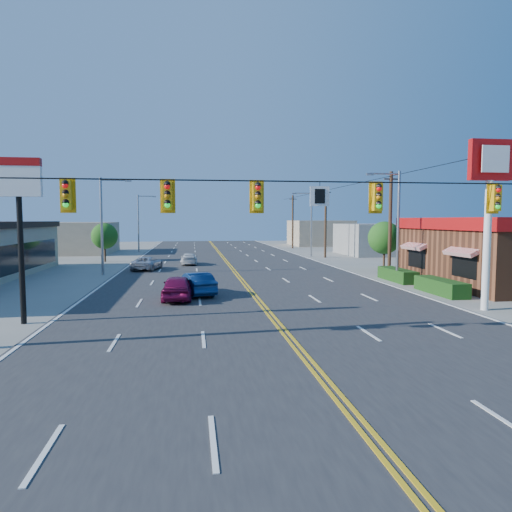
{
  "coord_description": "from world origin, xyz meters",
  "views": [
    {
      "loc": [
        -3.63,
        -16.96,
        4.56
      ],
      "look_at": [
        0.47,
        12.31,
        2.2
      ],
      "focal_mm": 32.0,
      "sensor_mm": 36.0,
      "label": 1
    }
  ],
  "objects": [
    {
      "name": "utility_pole_mid",
      "position": [
        12.2,
        36.0,
        4.2
      ],
      "size": [
        0.28,
        0.28,
        8.4
      ],
      "primitive_type": "cylinder",
      "color": "#47301E",
      "rests_on": "ground"
    },
    {
      "name": "pizza_hut_sign",
      "position": [
        -11.0,
        4.0,
        5.18
      ],
      "size": [
        1.9,
        0.3,
        6.85
      ],
      "color": "black",
      "rests_on": "ground"
    },
    {
      "name": "bld_east_far",
      "position": [
        19.0,
        62.0,
        2.2
      ],
      "size": [
        10.0,
        10.0,
        4.4
      ],
      "primitive_type": "cube",
      "color": "tan",
      "rests_on": "ground"
    },
    {
      "name": "car_blue",
      "position": [
        -3.43,
        10.48,
        0.67
      ],
      "size": [
        2.49,
        4.3,
        1.34
      ],
      "primitive_type": "imported",
      "rotation": [
        0.0,
        0.0,
        3.42
      ],
      "color": "navy",
      "rests_on": "ground"
    },
    {
      "name": "road",
      "position": [
        0.0,
        20.0,
        0.03
      ],
      "size": [
        20.0,
        120.0,
        0.06
      ],
      "primitive_type": "cube",
      "color": "#2D2D30",
      "rests_on": "ground"
    },
    {
      "name": "ground",
      "position": [
        0.0,
        0.0,
        0.0
      ],
      "size": [
        160.0,
        160.0,
        0.0
      ],
      "primitive_type": "plane",
      "color": "gray",
      "rests_on": "ground"
    },
    {
      "name": "streetlight_se",
      "position": [
        10.79,
        14.0,
        4.51
      ],
      "size": [
        2.55,
        0.25,
        8.0
      ],
      "color": "gray",
      "rests_on": "ground"
    },
    {
      "name": "streetlight_ne",
      "position": [
        10.79,
        38.0,
        4.51
      ],
      "size": [
        2.55,
        0.25,
        8.0
      ],
      "color": "gray",
      "rests_on": "ground"
    },
    {
      "name": "streetlight_nw",
      "position": [
        -10.79,
        48.0,
        4.51
      ],
      "size": [
        2.55,
        0.25,
        8.0
      ],
      "color": "gray",
      "rests_on": "ground"
    },
    {
      "name": "bld_west_far",
      "position": [
        -20.0,
        48.0,
        2.1
      ],
      "size": [
        11.0,
        12.0,
        4.2
      ],
      "primitive_type": "cube",
      "color": "tan",
      "rests_on": "ground"
    },
    {
      "name": "tree_west",
      "position": [
        -13.0,
        34.0,
        2.79
      ],
      "size": [
        2.8,
        2.8,
        4.2
      ],
      "color": "#47301E",
      "rests_on": "ground"
    },
    {
      "name": "kfc_pylon",
      "position": [
        11.0,
        4.0,
        6.04
      ],
      "size": [
        2.2,
        0.36,
        8.5
      ],
      "color": "white",
      "rests_on": "ground"
    },
    {
      "name": "bld_east_mid",
      "position": [
        22.0,
        40.0,
        2.0
      ],
      "size": [
        12.0,
        10.0,
        4.0
      ],
      "primitive_type": "cube",
      "color": "gray",
      "rests_on": "ground"
    },
    {
      "name": "tree_kfc_rear",
      "position": [
        13.5,
        22.0,
        2.93
      ],
      "size": [
        2.94,
        2.94,
        4.41
      ],
      "color": "#47301E",
      "rests_on": "ground"
    },
    {
      "name": "car_silver",
      "position": [
        -7.67,
        24.8,
        0.6
      ],
      "size": [
        2.82,
        4.61,
        1.19
      ],
      "primitive_type": "imported",
      "rotation": [
        0.0,
        0.0,
        2.93
      ],
      "color": "#B9B9BF",
      "rests_on": "ground"
    },
    {
      "name": "signal_span",
      "position": [
        -0.12,
        0.0,
        4.89
      ],
      "size": [
        24.32,
        0.34,
        9.0
      ],
      "color": "#47301E",
      "rests_on": "ground"
    },
    {
      "name": "utility_pole_far",
      "position": [
        12.2,
        54.0,
        4.2
      ],
      "size": [
        0.28,
        0.28,
        8.4
      ],
      "primitive_type": "cylinder",
      "color": "#47301E",
      "rests_on": "ground"
    },
    {
      "name": "car_white",
      "position": [
        -3.98,
        29.15,
        0.57
      ],
      "size": [
        1.58,
        3.9,
        1.13
      ],
      "primitive_type": "imported",
      "rotation": [
        0.0,
        0.0,
        3.14
      ],
      "color": "silver",
      "rests_on": "ground"
    },
    {
      "name": "car_magenta",
      "position": [
        -4.47,
        8.91,
        0.7
      ],
      "size": [
        1.81,
        4.16,
        1.4
      ],
      "primitive_type": "imported",
      "rotation": [
        0.0,
        0.0,
        3.1
      ],
      "color": "maroon",
      "rests_on": "ground"
    },
    {
      "name": "streetlight_sw",
      "position": [
        -10.79,
        22.0,
        4.51
      ],
      "size": [
        2.55,
        0.25,
        8.0
      ],
      "color": "gray",
      "rests_on": "ground"
    },
    {
      "name": "utility_pole_near",
      "position": [
        12.2,
        18.0,
        4.2
      ],
      "size": [
        0.28,
        0.28,
        8.4
      ],
      "primitive_type": "cylinder",
      "color": "#47301E",
      "rests_on": "ground"
    }
  ]
}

